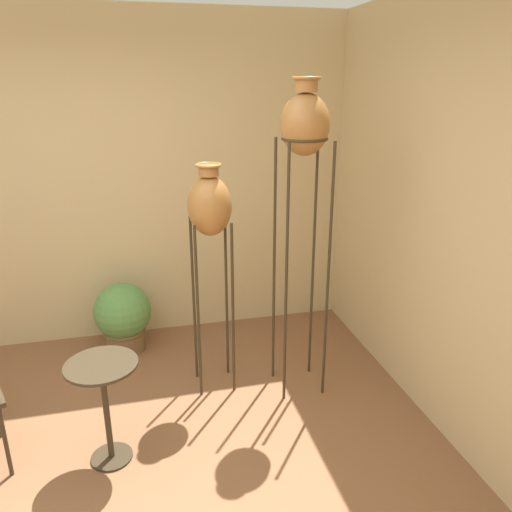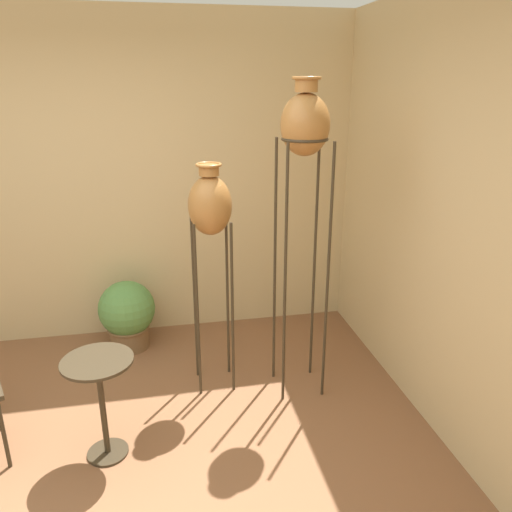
{
  "view_description": "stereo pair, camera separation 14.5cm",
  "coord_description": "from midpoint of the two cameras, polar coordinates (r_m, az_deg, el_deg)",
  "views": [
    {
      "loc": [
        0.4,
        -1.99,
        2.15
      ],
      "look_at": [
        1.17,
        1.13,
        1.02
      ],
      "focal_mm": 35.0,
      "sensor_mm": 36.0,
      "label": 1
    },
    {
      "loc": [
        0.54,
        -2.02,
        2.15
      ],
      "look_at": [
        1.17,
        1.13,
        1.02
      ],
      "focal_mm": 35.0,
      "sensor_mm": 36.0,
      "label": 2
    }
  ],
  "objects": [
    {
      "name": "vase_stand_medium",
      "position": [
        3.34,
        -4.03,
        5.28
      ],
      "size": [
        0.29,
        0.29,
        1.64
      ],
      "color": "#382D1E",
      "rests_on": "ground_plane"
    },
    {
      "name": "wall_back",
      "position": [
        4.33,
        -17.41,
        7.92
      ],
      "size": [
        8.39,
        0.06,
        2.7
      ],
      "color": "#D1B784",
      "rests_on": "ground_plane"
    },
    {
      "name": "side_table",
      "position": [
        3.1,
        -16.07,
        -14.28
      ],
      "size": [
        0.41,
        0.41,
        0.65
      ],
      "color": "#382D1E",
      "rests_on": "ground_plane"
    },
    {
      "name": "potted_plant",
      "position": [
        4.31,
        -13.57,
        -6.41
      ],
      "size": [
        0.46,
        0.46,
        0.59
      ],
      "color": "brown",
      "rests_on": "ground_plane"
    },
    {
      "name": "vase_stand_tall",
      "position": [
        3.23,
        6.92,
        13.68
      ],
      "size": [
        0.31,
        0.31,
        2.17
      ],
      "color": "#382D1E",
      "rests_on": "ground_plane"
    }
  ]
}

